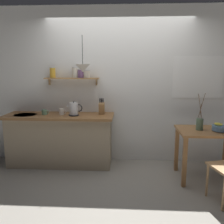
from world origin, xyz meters
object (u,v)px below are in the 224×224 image
object	(u,v)px
fruit_bowl	(220,128)
coffee_mug_by_sink	(44,112)
electric_kettle	(74,109)
dining_table	(207,139)
twig_vase	(200,124)
knife_block	(102,108)
coffee_mug_spare	(62,112)
pendant_lamp	(83,68)

from	to	relation	value
fruit_bowl	coffee_mug_by_sink	bearing A→B (deg)	170.25
fruit_bowl	electric_kettle	world-z (taller)	electric_kettle
coffee_mug_by_sink	dining_table	bearing A→B (deg)	-8.96
fruit_bowl	electric_kettle	xyz separation A→B (m)	(-2.22, 0.42, 0.18)
electric_kettle	coffee_mug_by_sink	world-z (taller)	electric_kettle
twig_vase	knife_block	bearing A→B (deg)	161.30
electric_kettle	coffee_mug_by_sink	size ratio (longest dim) A/B	2.05
twig_vase	coffee_mug_by_sink	world-z (taller)	twig_vase
fruit_bowl	coffee_mug_spare	size ratio (longest dim) A/B	1.86
twig_vase	coffee_mug_spare	bearing A→B (deg)	169.56
coffee_mug_spare	pendant_lamp	world-z (taller)	pendant_lamp
pendant_lamp	coffee_mug_spare	bearing A→B (deg)	171.95
dining_table	pendant_lamp	size ratio (longest dim) A/B	1.53
fruit_bowl	coffee_mug_by_sink	world-z (taller)	coffee_mug_by_sink
electric_kettle	coffee_mug_spare	distance (m)	0.23
knife_block	electric_kettle	bearing A→B (deg)	-160.86
knife_block	coffee_mug_spare	xyz separation A→B (m)	(-0.66, -0.11, -0.05)
twig_vase	electric_kettle	xyz separation A→B (m)	(-1.95, 0.35, 0.14)
knife_block	coffee_mug_by_sink	distance (m)	0.97
dining_table	fruit_bowl	distance (m)	0.25
pendant_lamp	electric_kettle	bearing A→B (deg)	176.89
electric_kettle	coffee_mug_by_sink	xyz separation A→B (m)	(-0.51, 0.05, -0.06)
electric_kettle	coffee_mug_spare	bearing A→B (deg)	168.35
electric_kettle	pendant_lamp	bearing A→B (deg)	-3.11
dining_table	knife_block	world-z (taller)	knife_block
twig_vase	pendant_lamp	bearing A→B (deg)	169.05
electric_kettle	knife_block	bearing A→B (deg)	19.14
fruit_bowl	electric_kettle	size ratio (longest dim) A/B	0.90
knife_block	pendant_lamp	bearing A→B (deg)	-149.98
fruit_bowl	electric_kettle	distance (m)	2.26
electric_kettle	knife_block	size ratio (longest dim) A/B	0.91
twig_vase	knife_block	world-z (taller)	twig_vase
coffee_mug_spare	pendant_lamp	bearing A→B (deg)	-8.05
knife_block	coffee_mug_by_sink	xyz separation A→B (m)	(-0.96, -0.11, -0.06)
electric_kettle	coffee_mug_by_sink	distance (m)	0.52
dining_table	coffee_mug_by_sink	distance (m)	2.64
knife_block	coffee_mug_by_sink	world-z (taller)	knife_block
twig_vase	coffee_mug_spare	distance (m)	2.20
dining_table	twig_vase	world-z (taller)	twig_vase
fruit_bowl	coffee_mug_spare	bearing A→B (deg)	169.10
coffee_mug_by_sink	coffee_mug_spare	size ratio (longest dim) A/B	1.00
coffee_mug_by_sink	coffee_mug_spare	distance (m)	0.30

